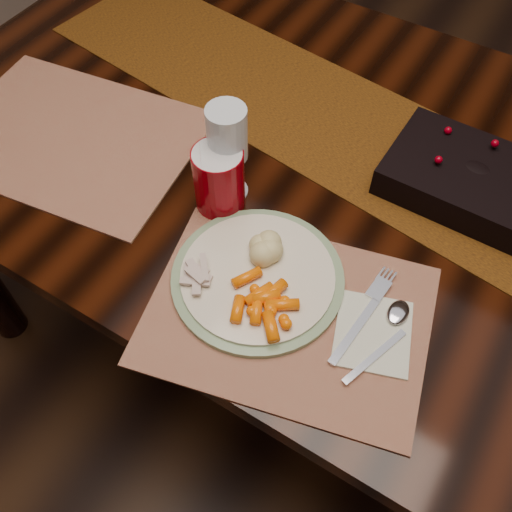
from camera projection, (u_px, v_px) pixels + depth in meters
The scene contains 15 objects.
floor at pixel (317, 346), 1.68m from camera, with size 5.00×5.00×0.00m, color black.
dining_table at pixel (331, 278), 1.38m from camera, with size 1.80×1.00×0.75m, color black.
table_runner at pixel (361, 137), 1.12m from camera, with size 1.50×0.31×0.00m, color #472B12.
centerpiece at pixel (496, 186), 0.99m from camera, with size 0.38×0.20×0.08m, color black, non-canonical shape.
placemat_main at pixel (288, 315), 0.89m from camera, with size 0.43×0.32×0.00m, color #967856.
placemat_second at pixel (71, 137), 1.12m from camera, with size 0.48×0.35×0.00m, color brown.
dinner_plate at pixel (258, 277), 0.92m from camera, with size 0.28×0.28×0.02m, color beige.
baby_carrots at pixel (258, 297), 0.88m from camera, with size 0.10×0.08×0.02m, color #FF6803, non-canonical shape.
mashed_potatoes at pixel (266, 246), 0.92m from camera, with size 0.08×0.07×0.04m, color tan, non-canonical shape.
turkey_shreds at pixel (193, 272), 0.91m from camera, with size 0.07×0.06×0.02m, color tan, non-canonical shape.
napkin at pixel (373, 333), 0.87m from camera, with size 0.11×0.13×0.00m, color beige.
fork at pixel (361, 319), 0.87m from camera, with size 0.03×0.17×0.00m, color silver, non-canonical shape.
spoon at pixel (382, 342), 0.85m from camera, with size 0.03×0.16×0.00m, color silver, non-canonical shape.
red_cup at pixel (219, 179), 0.97m from camera, with size 0.09×0.09×0.12m, color #87010C.
wine_glass at pixel (228, 154), 0.96m from camera, with size 0.07×0.07×0.19m, color silver, non-canonical shape.
Camera 1 is at (0.24, -0.73, 1.53)m, focal length 40.00 mm.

